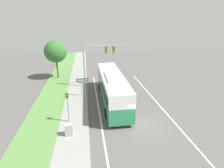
# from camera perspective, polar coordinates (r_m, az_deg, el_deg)

# --- Properties ---
(ground_plane) EXTENTS (80.00, 80.00, 0.00)m
(ground_plane) POSITION_cam_1_polar(r_m,az_deg,el_deg) (17.64, 8.66, -12.81)
(ground_plane) COLOR #565451
(sidewalk) EXTENTS (2.80, 80.00, 0.12)m
(sidewalk) POSITION_cam_1_polar(r_m,az_deg,el_deg) (17.02, -12.40, -14.22)
(sidewalk) COLOR gray
(sidewalk) RESTS_ON ground_plane
(grass_verge) EXTENTS (3.60, 80.00, 0.10)m
(grass_verge) POSITION_cam_1_polar(r_m,az_deg,el_deg) (17.59, -23.17, -14.34)
(grass_verge) COLOR #568442
(grass_verge) RESTS_ON ground_plane
(lane_divider_near) EXTENTS (0.14, 30.00, 0.01)m
(lane_divider_near) POSITION_cam_1_polar(r_m,az_deg,el_deg) (17.02, -3.37, -13.92)
(lane_divider_near) COLOR silver
(lane_divider_near) RESTS_ON ground_plane
(lane_divider_far) EXTENTS (0.14, 30.00, 0.01)m
(lane_divider_far) POSITION_cam_1_polar(r_m,az_deg,el_deg) (18.92, 19.35, -11.33)
(lane_divider_far) COLOR silver
(lane_divider_far) RESTS_ON ground_plane
(bus) EXTENTS (2.63, 12.12, 3.68)m
(bus) POSITION_cam_1_polar(r_m,az_deg,el_deg) (21.09, 0.07, -0.68)
(bus) COLOR #2D8956
(bus) RESTS_ON ground_plane
(signal_gantry) EXTENTS (6.10, 0.41, 6.35)m
(signal_gantry) POSITION_cam_1_polar(r_m,az_deg,el_deg) (25.33, -5.03, 8.83)
(signal_gantry) COLOR #939399
(signal_gantry) RESTS_ON ground_plane
(pedestrian_signal) EXTENTS (0.28, 0.34, 3.17)m
(pedestrian_signal) POSITION_cam_1_polar(r_m,az_deg,el_deg) (17.16, -14.31, -6.00)
(pedestrian_signal) COLOR #939399
(pedestrian_signal) RESTS_ON ground_plane
(street_sign) EXTENTS (1.53, 0.08, 2.60)m
(street_sign) POSITION_cam_1_polar(r_m,az_deg,el_deg) (22.63, -9.80, 0.18)
(street_sign) COLOR #939399
(street_sign) RESTS_ON ground_plane
(utility_cabinet) EXTENTS (0.65, 0.48, 1.05)m
(utility_cabinet) POSITION_cam_1_polar(r_m,az_deg,el_deg) (16.01, -13.92, -14.28)
(utility_cabinet) COLOR #A8A8A3
(utility_cabinet) RESTS_ON sidewalk
(roadside_tree) EXTENTS (3.60, 3.60, 6.30)m
(roadside_tree) POSITION_cam_1_polar(r_m,az_deg,el_deg) (30.56, -17.99, 10.03)
(roadside_tree) COLOR brown
(roadside_tree) RESTS_ON grass_verge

